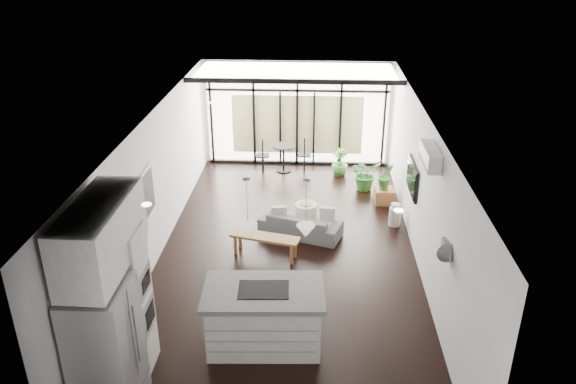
# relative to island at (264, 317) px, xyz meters

# --- Properties ---
(floor) EXTENTS (5.00, 10.00, 0.00)m
(floor) POSITION_rel_island_xyz_m (0.21, 2.58, -0.49)
(floor) COLOR black
(floor) RESTS_ON ground
(ceiling) EXTENTS (5.00, 10.00, 0.00)m
(ceiling) POSITION_rel_island_xyz_m (0.21, 2.58, 2.31)
(ceiling) COLOR white
(ceiling) RESTS_ON ground
(wall_left) EXTENTS (0.02, 10.00, 2.80)m
(wall_left) POSITION_rel_island_xyz_m (-2.29, 2.58, 0.91)
(wall_left) COLOR silver
(wall_left) RESTS_ON ground
(wall_right) EXTENTS (0.02, 10.00, 2.80)m
(wall_right) POSITION_rel_island_xyz_m (2.71, 2.58, 0.91)
(wall_right) COLOR silver
(wall_right) RESTS_ON ground
(wall_back) EXTENTS (5.00, 0.02, 2.80)m
(wall_back) POSITION_rel_island_xyz_m (0.21, 7.58, 0.91)
(wall_back) COLOR silver
(wall_back) RESTS_ON ground
(glazing) EXTENTS (5.00, 0.20, 2.80)m
(glazing) POSITION_rel_island_xyz_m (0.21, 7.46, 0.91)
(glazing) COLOR black
(glazing) RESTS_ON ground
(skylight) EXTENTS (4.70, 1.90, 0.06)m
(skylight) POSITION_rel_island_xyz_m (0.21, 6.58, 2.28)
(skylight) COLOR white
(skylight) RESTS_ON ceiling
(neighbour_building) EXTENTS (3.50, 0.02, 1.60)m
(neighbour_building) POSITION_rel_island_xyz_m (0.21, 7.53, 0.61)
(neighbour_building) COLOR beige
(neighbour_building) RESTS_ON ground
(island) EXTENTS (1.84, 1.15, 0.98)m
(island) POSITION_rel_island_xyz_m (0.00, 0.00, 0.00)
(island) COLOR white
(island) RESTS_ON floor
(cooktop) EXTENTS (0.77, 0.53, 0.01)m
(cooktop) POSITION_rel_island_xyz_m (0.00, 0.00, 0.50)
(cooktop) COLOR black
(cooktop) RESTS_ON island
(fridge) EXTENTS (0.73, 0.91, 1.88)m
(fridge) POSITION_rel_island_xyz_m (-1.88, -1.37, 0.45)
(fridge) COLOR #A3A4A8
(fridge) RESTS_ON floor
(appliance_column) EXTENTS (0.58, 0.61, 2.25)m
(appliance_column) POSITION_rel_island_xyz_m (-1.85, -0.57, 0.63)
(appliance_column) COLOR white
(appliance_column) RESTS_ON floor
(upper_cabinets) EXTENTS (0.62, 1.75, 0.86)m
(upper_cabinets) POSITION_rel_island_xyz_m (-1.91, -0.92, 1.86)
(upper_cabinets) COLOR white
(upper_cabinets) RESTS_ON wall_left
(pendant_left) EXTENTS (0.26, 0.26, 0.18)m
(pendant_left) POSITION_rel_island_xyz_m (-0.19, -0.07, 1.53)
(pendant_left) COLOR white
(pendant_left) RESTS_ON ceiling
(pendant_right) EXTENTS (0.26, 0.26, 0.18)m
(pendant_right) POSITION_rel_island_xyz_m (0.61, -0.07, 1.53)
(pendant_right) COLOR white
(pendant_right) RESTS_ON ceiling
(sofa) EXTENTS (1.76, 1.02, 0.66)m
(sofa) POSITION_rel_island_xyz_m (0.44, 3.47, -0.16)
(sofa) COLOR #525255
(sofa) RESTS_ON floor
(console_bench) EXTENTS (1.39, 0.66, 0.43)m
(console_bench) POSITION_rel_island_xyz_m (-0.22, 2.59, -0.27)
(console_bench) COLOR brown
(console_bench) RESTS_ON floor
(pouf) EXTENTS (0.61, 0.61, 0.39)m
(pouf) POSITION_rel_island_xyz_m (0.54, 4.14, -0.30)
(pouf) COLOR beige
(pouf) RESTS_ON floor
(crate) EXTENTS (0.47, 0.47, 0.35)m
(crate) POSITION_rel_island_xyz_m (2.35, 5.14, -0.32)
(crate) COLOR brown
(crate) RESTS_ON floor
(plant_tall) EXTENTS (1.03, 1.07, 0.64)m
(plant_tall) POSITION_rel_island_xyz_m (1.95, 5.87, -0.17)
(plant_tall) COLOR #316F2B
(plant_tall) RESTS_ON floor
(plant_med) EXTENTS (0.75, 0.83, 0.41)m
(plant_med) POSITION_rel_island_xyz_m (1.35, 6.73, -0.29)
(plant_med) COLOR #316F2B
(plant_med) RESTS_ON floor
(plant_crate) EXTENTS (0.49, 0.70, 0.28)m
(plant_crate) POSITION_rel_island_xyz_m (2.35, 5.14, -0.00)
(plant_crate) COLOR #316F2B
(plant_crate) RESTS_ON crate
(milk_can) EXTENTS (0.27, 0.27, 0.51)m
(milk_can) POSITION_rel_island_xyz_m (2.46, 4.01, -0.24)
(milk_can) COLOR beige
(milk_can) RESTS_ON floor
(bistro_set) EXTENTS (1.70, 0.83, 0.79)m
(bistro_set) POSITION_rel_island_xyz_m (-0.12, 6.95, -0.10)
(bistro_set) COLOR black
(bistro_set) RESTS_ON floor
(tv) EXTENTS (0.05, 1.10, 0.65)m
(tv) POSITION_rel_island_xyz_m (2.67, 3.58, 0.81)
(tv) COLOR black
(tv) RESTS_ON wall_right
(ac_unit) EXTENTS (0.22, 0.90, 0.30)m
(ac_unit) POSITION_rel_island_xyz_m (2.59, 1.78, 1.96)
(ac_unit) COLOR white
(ac_unit) RESTS_ON wall_right
(framed_art) EXTENTS (0.04, 0.70, 0.90)m
(framed_art) POSITION_rel_island_xyz_m (-2.26, 2.08, 1.06)
(framed_art) COLOR black
(framed_art) RESTS_ON wall_left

